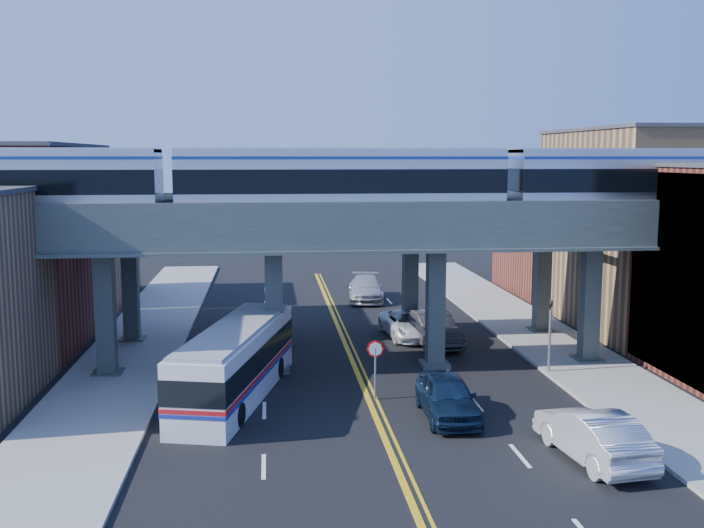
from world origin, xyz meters
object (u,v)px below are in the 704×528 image
Objects in this scene: car_lane_c at (409,325)px; transit_bus at (236,363)px; car_parked_curb at (593,435)px; car_lane_a at (448,397)px; traffic_signal at (550,328)px; car_lane_b at (433,329)px; stop_sign at (375,360)px; transit_train at (341,181)px; car_lane_d at (366,289)px.

transit_bus is at bearing -137.34° from car_lane_c.
car_parked_curb reaches higher than car_lane_c.
car_parked_curb reaches higher than car_lane_a.
car_lane_a is (8.60, -3.66, -0.67)m from transit_bus.
car_lane_b is (-4.34, 6.52, -1.38)m from traffic_signal.
transit_bus is at bearing 170.65° from stop_sign.
traffic_signal reaches higher than car_lane_b.
transit_train reaches higher than car_lane_b.
car_parked_curb reaches higher than car_lane_d.
traffic_signal is 0.68× the size of car_lane_d.
car_lane_a is 0.93× the size of car_parked_curb.
car_lane_b is 1.03× the size of car_parked_curb.
car_lane_c is at bearing 54.83° from transit_train.
transit_train is 12.31m from traffic_signal.
car_parked_curb is at bearing -85.89° from car_lane_c.
traffic_signal reaches higher than car_parked_curb.
traffic_signal is 0.74× the size of car_lane_c.
car_lane_d is at bearing 83.84° from stop_sign.
traffic_signal is at bearing -62.27° from car_lane_b.
car_parked_curb is at bearing -102.35° from traffic_signal.
car_lane_a is at bearing -138.12° from traffic_signal.
car_lane_d is 1.10× the size of car_parked_curb.
car_lane_b is 0.93× the size of car_lane_d.
transit_train reaches higher than car_lane_d.
traffic_signal reaches higher than car_lane_c.
car_lane_b is 2.21m from car_lane_c.
transit_train is 20.73m from car_lane_d.
transit_bus is 13.61m from car_lane_b.
car_lane_c is 0.92× the size of car_lane_d.
transit_bus is at bearing -172.33° from traffic_signal.
car_lane_a is 14.17m from car_lane_c.
transit_train is at bearing -95.06° from car_lane_d.
stop_sign is 0.48× the size of car_lane_c.
stop_sign is at bearing -112.10° from car_lane_c.
car_lane_a is 0.92× the size of car_lane_c.
car_lane_d is (-0.03, 26.27, 0.00)m from car_lane_a.
car_lane_c is (3.54, 11.47, -0.99)m from stop_sign.
transit_train is 11.64m from car_lane_c.
transit_bus is (-5.00, -4.01, -7.77)m from transit_train.
car_lane_d is at bearing 107.14° from traffic_signal.
stop_sign reaches higher than car_lane_c.
transit_train is 10.07m from transit_bus.
car_parked_curb is (12.61, -8.58, -0.63)m from transit_bus.
car_lane_d is at bearing 79.13° from transit_train.
traffic_signal is 7.95m from car_lane_b.
transit_train is 9.44× the size of car_lane_a.
car_lane_c is at bearing -79.54° from car_lane_d.
traffic_signal reaches higher than transit_bus.
transit_train is 4.06× the size of transit_bus.
car_lane_a is 0.91× the size of car_lane_b.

